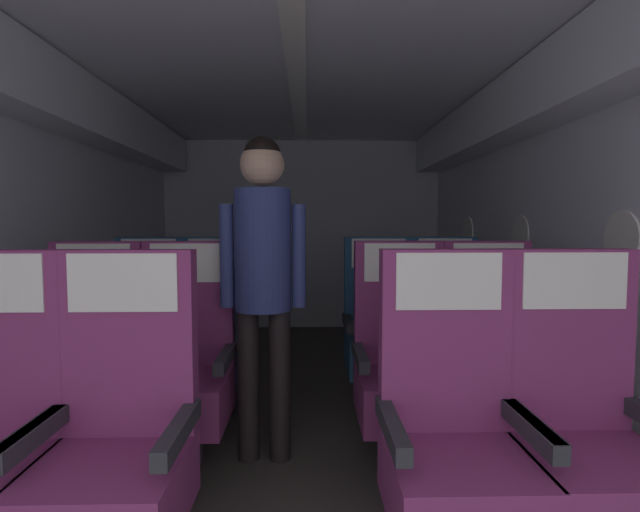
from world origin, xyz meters
The scene contains 14 objects.
ground centered at (0.00, 2.75, -0.01)m, with size 3.43×5.90×0.02m, color #3D3833.
fuselage_shell centered at (0.00, 3.01, 1.57)m, with size 3.31×5.55×2.22m.
seat_a_left_aisle centered at (-0.56, 1.49, 0.47)m, with size 0.49×0.49×1.11m.
seat_a_right_aisle centered at (1.01, 1.51, 0.47)m, with size 0.49×0.49×1.11m.
seat_a_right_window centered at (0.56, 1.50, 0.47)m, with size 0.49×0.49×1.11m.
seat_b_left_window centered at (-1.02, 2.31, 0.47)m, with size 0.49×0.49×1.11m.
seat_b_left_aisle centered at (-0.56, 2.33, 0.47)m, with size 0.49×0.49×1.11m.
seat_b_right_aisle centered at (1.01, 2.33, 0.47)m, with size 0.49×0.49×1.11m.
seat_b_right_window centered at (0.55, 2.33, 0.47)m, with size 0.49×0.49×1.11m.
seat_c_left_window centered at (-1.02, 3.14, 0.47)m, with size 0.49×0.49×1.11m.
seat_c_left_aisle centered at (-0.56, 3.13, 0.47)m, with size 0.49×0.49×1.11m.
seat_c_right_aisle centered at (1.02, 3.14, 0.47)m, with size 0.49×0.49×1.11m.
seat_c_right_window centered at (0.55, 3.13, 0.47)m, with size 0.49×0.49×1.11m.
flight_attendant centered at (-0.16, 2.34, 1.01)m, with size 0.43×0.28×1.63m.
Camera 1 is at (0.07, -0.06, 1.20)m, focal length 26.95 mm.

